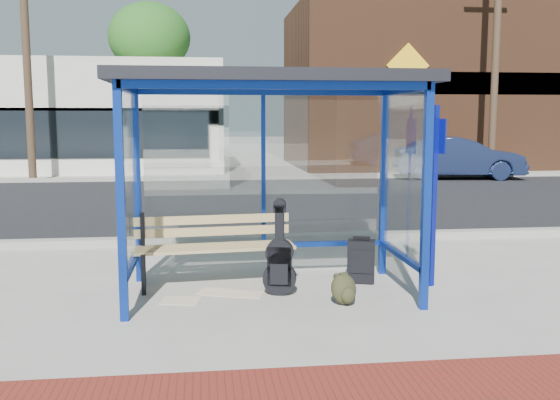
{
  "coord_description": "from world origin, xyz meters",
  "views": [
    {
      "loc": [
        -0.72,
        -6.73,
        1.94
      ],
      "look_at": [
        0.14,
        0.2,
        1.03
      ],
      "focal_mm": 40.0,
      "sensor_mm": 36.0,
      "label": 1
    }
  ],
  "objects": [
    {
      "name": "utility_pole_west",
      "position": [
        -6.0,
        13.4,
        4.11
      ],
      "size": [
        1.6,
        0.24,
        8.0
      ],
      "color": "#4C3826",
      "rests_on": "ground"
    },
    {
      "name": "newspaper_a",
      "position": [
        -0.98,
        -0.16,
        0.0
      ],
      "size": [
        0.46,
        0.39,
        0.01
      ],
      "primitive_type": "cube",
      "rotation": [
        0.0,
        0.0,
        -0.19
      ],
      "color": "white",
      "rests_on": "ground"
    },
    {
      "name": "newspaper_b",
      "position": [
        -0.6,
        0.13,
        0.0
      ],
      "size": [
        0.49,
        0.44,
        0.01
      ],
      "primitive_type": "cube",
      "rotation": [
        0.0,
        0.0,
        -0.4
      ],
      "color": "white",
      "rests_on": "ground"
    },
    {
      "name": "far_sidewalk",
      "position": [
        0.0,
        15.0,
        0.0
      ],
      "size": [
        60.0,
        4.0,
        0.01
      ],
      "primitive_type": "cube",
      "color": "#B2ADA0",
      "rests_on": "ground"
    },
    {
      "name": "street_asphalt",
      "position": [
        0.0,
        8.0,
        0.0
      ],
      "size": [
        60.0,
        10.0,
        0.0
      ],
      "primitive_type": "cube",
      "color": "black",
      "rests_on": "ground"
    },
    {
      "name": "curb_near",
      "position": [
        0.0,
        2.9,
        0.06
      ],
      "size": [
        60.0,
        0.25,
        0.12
      ],
      "primitive_type": "cube",
      "color": "gray",
      "rests_on": "ground"
    },
    {
      "name": "fire_hydrant",
      "position": [
        10.14,
        13.76,
        0.36
      ],
      "size": [
        0.3,
        0.19,
        0.65
      ],
      "rotation": [
        0.0,
        0.0,
        0.22
      ],
      "color": "#A90C0C",
      "rests_on": "ground"
    },
    {
      "name": "tree_mid",
      "position": [
        -3.0,
        22.0,
        5.45
      ],
      "size": [
        3.6,
        3.6,
        7.03
      ],
      "color": "#4C3826",
      "rests_on": "ground"
    },
    {
      "name": "suitcase",
      "position": [
        1.13,
        0.35,
        0.26
      ],
      "size": [
        0.36,
        0.29,
        0.56
      ],
      "rotation": [
        0.0,
        0.0,
        -0.29
      ],
      "color": "black",
      "rests_on": "ground"
    },
    {
      "name": "ground",
      "position": [
        0.0,
        0.0,
        0.0
      ],
      "size": [
        120.0,
        120.0,
        0.0
      ],
      "primitive_type": "plane",
      "color": "#B2ADA0",
      "rests_on": "ground"
    },
    {
      "name": "sign_post",
      "position": [
        1.91,
        0.11,
        1.18
      ],
      "size": [
        0.13,
        0.25,
        2.09
      ],
      "rotation": [
        0.0,
        0.0,
        0.34
      ],
      "color": "#0D1898",
      "rests_on": "ground"
    },
    {
      "name": "brick_paver_strip",
      "position": [
        0.0,
        -2.6,
        0.01
      ],
      "size": [
        60.0,
        1.0,
        0.01
      ],
      "primitive_type": "cube",
      "color": "maroon",
      "rests_on": "ground"
    },
    {
      "name": "parked_car",
      "position": [
        7.46,
        12.54,
        0.67
      ],
      "size": [
        4.24,
        1.94,
        1.35
      ],
      "primitive_type": "imported",
      "rotation": [
        0.0,
        0.0,
        1.44
      ],
      "color": "#182243",
      "rests_on": "ground"
    },
    {
      "name": "guitar_bag",
      "position": [
        0.1,
        -0.05,
        0.37
      ],
      "size": [
        0.38,
        0.18,
        1.01
      ],
      "rotation": [
        0.0,
        0.0,
        -0.22
      ],
      "color": "black",
      "rests_on": "ground"
    },
    {
      "name": "bench",
      "position": [
        -0.61,
        0.46,
        0.49
      ],
      "size": [
        1.87,
        0.6,
        0.87
      ],
      "rotation": [
        0.0,
        0.0,
        0.09
      ],
      "color": "black",
      "rests_on": "ground"
    },
    {
      "name": "utility_pole_east",
      "position": [
        9.0,
        13.4,
        4.11
      ],
      "size": [
        1.6,
        0.24,
        8.0
      ],
      "color": "#4C3826",
      "rests_on": "ground"
    },
    {
      "name": "tree_right",
      "position": [
        12.5,
        22.0,
        5.45
      ],
      "size": [
        3.6,
        3.6,
        7.03
      ],
      "color": "#4C3826",
      "rests_on": "ground"
    },
    {
      "name": "backpack",
      "position": [
        0.73,
        -0.5,
        0.16
      ],
      "size": [
        0.32,
        0.31,
        0.34
      ],
      "rotation": [
        0.0,
        0.0,
        0.28
      ],
      "color": "#292917",
      "rests_on": "ground"
    },
    {
      "name": "newspaper_c",
      "position": [
        -0.27,
        0.01,
        0.0
      ],
      "size": [
        0.45,
        0.4,
        0.01
      ],
      "primitive_type": "cube",
      "rotation": [
        0.0,
        0.0,
        -0.3
      ],
      "color": "white",
      "rests_on": "ground"
    },
    {
      "name": "curb_far",
      "position": [
        0.0,
        13.1,
        0.06
      ],
      "size": [
        60.0,
        0.25,
        0.12
      ],
      "primitive_type": "cube",
      "color": "gray",
      "rests_on": "ground"
    },
    {
      "name": "storefront_brown",
      "position": [
        8.0,
        18.49,
        3.2
      ],
      "size": [
        10.0,
        7.08,
        6.4
      ],
      "color": "#59331E",
      "rests_on": "ground"
    },
    {
      "name": "bus_shelter",
      "position": [
        0.0,
        0.07,
        2.07
      ],
      "size": [
        3.3,
        1.8,
        2.42
      ],
      "color": "#0D2D97",
      "rests_on": "ground"
    }
  ]
}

